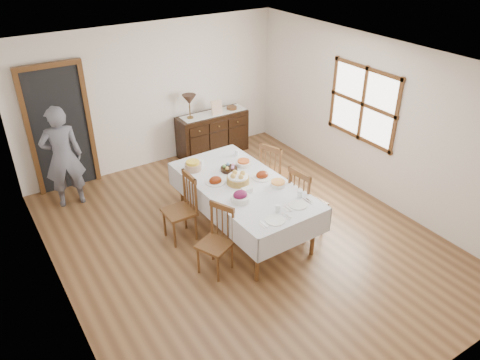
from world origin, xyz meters
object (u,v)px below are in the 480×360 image
chair_left_far (182,207)px  table_lamp (189,100)px  chair_right_far (275,172)px  person (62,154)px  dining_table (243,190)px  chair_left_near (217,239)px  chair_right_near (305,201)px  sideboard (213,134)px

chair_left_far → table_lamp: (1.29, 2.20, 0.68)m
chair_right_far → person: (-2.86, 1.73, 0.37)m
dining_table → chair_left_far: bearing=155.1°
chair_left_far → chair_left_near: bearing=3.9°
chair_right_near → chair_right_far: size_ratio=1.03×
chair_left_near → table_lamp: 3.40m
table_lamp → chair_left_far: bearing=-120.3°
dining_table → chair_right_near: 0.91m
dining_table → chair_right_far: chair_right_far is taller
chair_left_far → chair_right_near: (1.55, -0.85, 0.03)m
table_lamp → dining_table: bearing=-100.6°
chair_left_near → sideboard: size_ratio=0.68×
chair_left_near → table_lamp: size_ratio=2.06×
chair_left_near → sideboard: 3.51m
chair_left_far → table_lamp: table_lamp is taller
dining_table → chair_left_near: (-0.75, -0.54, -0.24)m
person → sideboard: bearing=-166.6°
dining_table → sideboard: sideboard is taller
person → chair_left_far: bearing=128.5°
chair_right_far → chair_right_near: bearing=151.2°
sideboard → person: person is taller
sideboard → table_lamp: size_ratio=3.02×
chair_left_near → chair_left_far: (-0.06, 0.89, 0.03)m
dining_table → chair_right_near: chair_right_near is taller
sideboard → chair_right_near: bearing=-93.7°
dining_table → sideboard: size_ratio=1.73×
person → chair_right_far: bearing=155.3°
chair_left_near → chair_left_far: size_ratio=0.94×
chair_left_far → person: (-1.15, 1.83, 0.39)m
chair_left_far → chair_right_far: chair_right_far is taller
person → table_lamp: size_ratio=3.93×
chair_right_near → dining_table: bearing=50.6°
person → table_lamp: bearing=-164.8°
chair_right_near → chair_left_near: bearing=86.3°
chair_left_far → chair_right_near: bearing=61.4°
dining_table → person: person is taller
table_lamp → person: bearing=-171.2°
chair_left_near → person: person is taller
chair_right_far → table_lamp: size_ratio=2.28×
chair_left_near → person: 3.00m
chair_right_near → sideboard: chair_right_near is taller
chair_right_far → table_lamp: bearing=-7.7°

